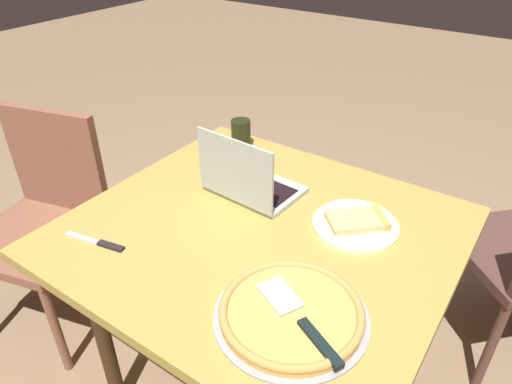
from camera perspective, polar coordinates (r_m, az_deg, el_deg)
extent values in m
plane|color=#8D7153|center=(1.94, 0.44, -21.93)|extent=(12.00, 12.00, 0.00)
cube|color=#AB9141|center=(1.42, 0.56, -5.04)|extent=(1.11, 1.02, 0.04)
cylinder|color=#382614|center=(1.81, 17.48, -12.10)|extent=(0.05, 0.05, 0.69)
cylinder|color=#382614|center=(2.05, -2.29, -4.23)|extent=(0.05, 0.05, 0.69)
cylinder|color=#382614|center=(1.68, -18.26, -16.70)|extent=(0.05, 0.05, 0.69)
cube|color=#AFB9B3|center=(1.57, -0.03, 0.45)|extent=(0.31, 0.22, 0.02)
cube|color=black|center=(1.57, -0.03, 0.77)|extent=(0.27, 0.14, 0.00)
cube|color=#AFB9B3|center=(1.44, -2.67, 2.61)|extent=(0.30, 0.03, 0.22)
cube|color=silver|center=(1.44, -2.61, 2.65)|extent=(0.27, 0.02, 0.19)
cylinder|color=white|center=(1.44, 12.12, -4.01)|extent=(0.26, 0.26, 0.01)
torus|color=white|center=(1.43, 12.17, -3.69)|extent=(0.25, 0.25, 0.01)
cube|color=#E4B672|center=(1.43, 12.20, -3.47)|extent=(0.19, 0.19, 0.02)
cube|color=gold|center=(1.46, 15.12, -3.11)|extent=(0.09, 0.09, 0.03)
cylinder|color=#9B9EA6|center=(1.15, 4.34, -15.07)|extent=(0.37, 0.37, 0.01)
cylinder|color=#EDB451|center=(1.14, 4.37, -14.64)|extent=(0.34, 0.34, 0.02)
torus|color=tan|center=(1.13, 4.39, -14.30)|extent=(0.35, 0.35, 0.02)
cube|color=#B3BCC2|center=(1.16, 2.98, -12.56)|extent=(0.13, 0.11, 0.00)
cube|color=black|center=(1.07, 7.87, -17.88)|extent=(0.14, 0.09, 0.01)
cube|color=silver|center=(1.45, -20.06, -5.50)|extent=(0.15, 0.05, 0.00)
cube|color=black|center=(1.39, -17.46, -6.36)|extent=(0.09, 0.04, 0.01)
cylinder|color=black|center=(1.84, -1.87, 7.16)|extent=(0.08, 0.08, 0.11)
cylinder|color=#512911|center=(1.83, -1.89, 8.06)|extent=(0.07, 0.07, 0.01)
cube|color=brown|center=(2.01, -25.57, -5.03)|extent=(0.54, 0.54, 0.04)
cube|color=brown|center=(2.01, -23.42, 3.59)|extent=(0.41, 0.14, 0.43)
cylinder|color=brown|center=(1.94, -23.35, -15.34)|extent=(0.03, 0.03, 0.43)
cylinder|color=brown|center=(2.38, -24.66, -5.72)|extent=(0.03, 0.03, 0.43)
cylinder|color=brown|center=(2.15, -16.63, -8.27)|extent=(0.03, 0.03, 0.43)
cylinder|color=brown|center=(2.16, 20.57, -8.97)|extent=(0.03, 0.03, 0.43)
cylinder|color=brown|center=(1.93, 26.86, -16.80)|extent=(0.03, 0.03, 0.43)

